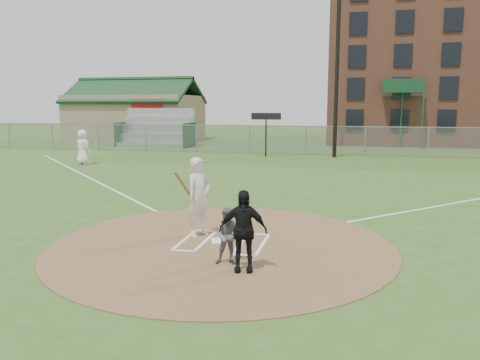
% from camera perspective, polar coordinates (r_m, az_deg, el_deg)
% --- Properties ---
extents(ground, '(140.00, 140.00, 0.00)m').
position_cam_1_polar(ground, '(11.60, -2.29, -7.87)').
color(ground, '#32551D').
rests_on(ground, ground).
extents(dirt_circle, '(8.40, 8.40, 0.02)m').
position_cam_1_polar(dirt_circle, '(11.60, -2.29, -7.82)').
color(dirt_circle, brown).
rests_on(dirt_circle, ground).
extents(home_plate, '(0.58, 0.58, 0.03)m').
position_cam_1_polar(home_plate, '(11.79, -2.34, -7.41)').
color(home_plate, white).
rests_on(home_plate, dirt_circle).
extents(foul_line_third, '(17.04, 17.04, 0.01)m').
position_cam_1_polar(foul_line_third, '(23.30, -17.89, 0.26)').
color(foul_line_third, white).
rests_on(foul_line_third, ground).
extents(catcher, '(0.68, 0.58, 1.22)m').
position_cam_1_polar(catcher, '(10.02, -1.38, -6.83)').
color(catcher, slate).
rests_on(catcher, dirt_circle).
extents(umpire, '(1.04, 0.57, 1.69)m').
position_cam_1_polar(umpire, '(9.54, 0.36, -6.19)').
color(umpire, black).
rests_on(umpire, dirt_circle).
extents(ondeck_player, '(1.13, 0.92, 2.01)m').
position_cam_1_polar(ondeck_player, '(28.80, -18.63, 3.82)').
color(ondeck_player, white).
rests_on(ondeck_player, ground).
extents(batters_boxes, '(2.08, 1.88, 0.01)m').
position_cam_1_polar(batters_boxes, '(11.73, -2.09, -7.55)').
color(batters_boxes, white).
rests_on(batters_boxes, dirt_circle).
extents(batter_at_plate, '(0.84, 1.14, 2.05)m').
position_cam_1_polar(batter_at_plate, '(12.11, -5.02, -2.06)').
color(batter_at_plate, silver).
rests_on(batter_at_plate, dirt_circle).
extents(outfield_fence, '(56.08, 0.08, 2.03)m').
position_cam_1_polar(outfield_fence, '(32.91, 8.03, 4.81)').
color(outfield_fence, slate).
rests_on(outfield_fence, ground).
extents(bleachers, '(6.08, 3.20, 3.20)m').
position_cam_1_polar(bleachers, '(40.24, -10.24, 6.32)').
color(bleachers, '#B7BABF').
rests_on(bleachers, ground).
extents(clubhouse, '(12.20, 8.71, 6.23)m').
position_cam_1_polar(clubhouse, '(48.47, -12.52, 7.63)').
color(clubhouse, gray).
rests_on(clubhouse, ground).
extents(light_pole, '(1.20, 0.30, 12.22)m').
position_cam_1_polar(light_pole, '(31.87, 11.79, 14.65)').
color(light_pole, black).
rests_on(light_pole, ground).
extents(scoreboard_sign, '(2.00, 0.10, 2.93)m').
position_cam_1_polar(scoreboard_sign, '(31.39, 3.19, 7.19)').
color(scoreboard_sign, black).
rests_on(scoreboard_sign, ground).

